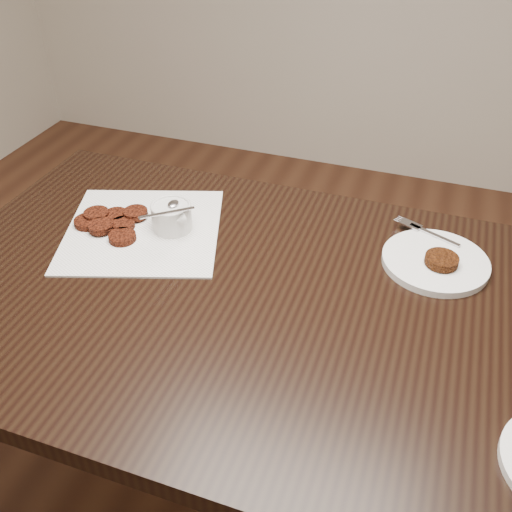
% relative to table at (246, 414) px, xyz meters
% --- Properties ---
extents(table, '(1.28, 0.82, 0.75)m').
position_rel_table_xyz_m(table, '(0.00, 0.00, 0.00)').
color(table, black).
rests_on(table, floor).
extents(napkin, '(0.42, 0.42, 0.00)m').
position_rel_table_xyz_m(napkin, '(-0.28, 0.12, 0.38)').
color(napkin, white).
rests_on(napkin, table).
extents(sauce_ramekin, '(0.14, 0.14, 0.12)m').
position_rel_table_xyz_m(sauce_ramekin, '(-0.22, 0.15, 0.44)').
color(sauce_ramekin, silver).
rests_on(sauce_ramekin, napkin).
extents(patty_cluster, '(0.24, 0.24, 0.02)m').
position_rel_table_xyz_m(patty_cluster, '(-0.35, 0.11, 0.39)').
color(patty_cluster, '#5C1E0C').
rests_on(patty_cluster, napkin).
extents(plate_with_patty, '(0.28, 0.28, 0.03)m').
position_rel_table_xyz_m(plate_with_patty, '(0.34, 0.21, 0.39)').
color(plate_with_patty, white).
rests_on(plate_with_patty, table).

